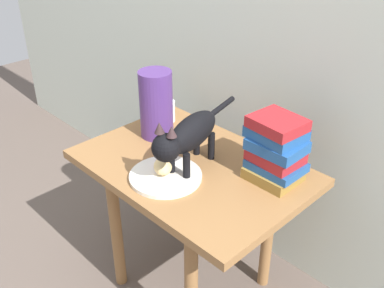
# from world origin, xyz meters

# --- Properties ---
(ground_plane) EXTENTS (6.00, 6.00, 0.00)m
(ground_plane) POSITION_xyz_m (0.00, 0.00, 0.00)
(ground_plane) COLOR brown
(side_table) EXTENTS (0.79, 0.54, 0.57)m
(side_table) POSITION_xyz_m (0.00, 0.00, 0.49)
(side_table) COLOR olive
(side_table) RESTS_ON ground
(plate) EXTENTS (0.24, 0.24, 0.01)m
(plate) POSITION_xyz_m (0.00, -0.12, 0.58)
(plate) COLOR silver
(plate) RESTS_ON side_table
(bread_roll) EXTENTS (0.10, 0.10, 0.05)m
(bread_roll) POSITION_xyz_m (-0.01, -0.12, 0.61)
(bread_roll) COLOR #E0BC7A
(bread_roll) RESTS_ON plate
(cat) EXTENTS (0.16, 0.47, 0.23)m
(cat) POSITION_xyz_m (0.02, -0.03, 0.70)
(cat) COLOR black
(cat) RESTS_ON side_table
(book_stack) EXTENTS (0.19, 0.16, 0.22)m
(book_stack) POSITION_xyz_m (0.25, 0.13, 0.68)
(book_stack) COLOR olive
(book_stack) RESTS_ON side_table
(green_vase) EXTENTS (0.12, 0.12, 0.26)m
(green_vase) POSITION_xyz_m (-0.24, 0.05, 0.70)
(green_vase) COLOR #4C2D72
(green_vase) RESTS_ON side_table
(candle_jar) EXTENTS (0.07, 0.07, 0.08)m
(candle_jar) POSITION_xyz_m (-0.31, 0.16, 0.61)
(candle_jar) COLOR silver
(candle_jar) RESTS_ON side_table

